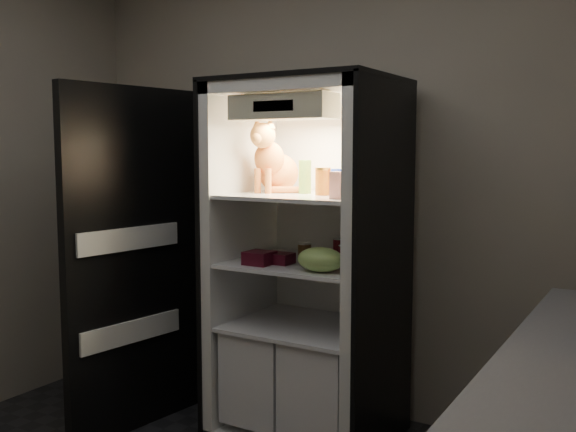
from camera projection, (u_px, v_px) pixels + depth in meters
name	position (u px, v px, depth m)	size (l,w,h in m)	color
room_shell	(108.00, 119.00, 2.12)	(3.60, 3.60, 3.60)	white
refrigerator	(310.00, 288.00, 3.38)	(0.90, 0.72, 1.88)	white
fridge_door	(134.00, 262.00, 3.45)	(0.18, 0.87, 1.85)	black
tabby_cat	(274.00, 164.00, 3.43)	(0.33, 0.38, 0.40)	#BD4B18
parmesan_shaker	(305.00, 177.00, 3.33)	(0.07, 0.07, 0.17)	#23812C
mayo_tub	(338.00, 181.00, 3.38)	(0.09, 0.09, 0.13)	white
salsa_jar	(323.00, 181.00, 3.21)	(0.08, 0.08, 0.14)	maroon
pepper_jar	(353.00, 177.00, 3.21)	(0.11, 0.11, 0.19)	maroon
cream_carton	(340.00, 185.00, 2.98)	(0.07, 0.07, 0.13)	white
soda_can_a	(339.00, 251.00, 3.28)	(0.07, 0.07, 0.12)	black
soda_can_b	(349.00, 252.00, 3.21)	(0.07, 0.07, 0.14)	black
soda_can_c	(344.00, 256.00, 3.14)	(0.06, 0.06, 0.11)	black
condiment_jar	(304.00, 251.00, 3.34)	(0.07, 0.07, 0.10)	#523417
grape_bag	(321.00, 260.00, 3.04)	(0.23, 0.17, 0.12)	#91BD58
berry_box_left	(260.00, 258.00, 3.23)	(0.13, 0.13, 0.07)	#4B0C1E
berry_box_right	(281.00, 258.00, 3.25)	(0.11, 0.11, 0.05)	#4B0C1E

